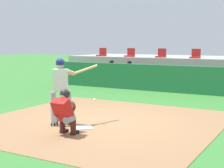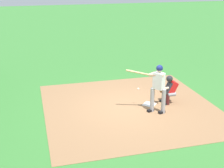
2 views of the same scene
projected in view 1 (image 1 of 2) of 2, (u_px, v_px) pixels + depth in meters
ground_plane at (100, 122)px, 9.64m from camera, size 80.00×80.00×0.00m
dirt_infield at (100, 122)px, 9.64m from camera, size 6.40×6.40×0.01m
home_plate at (84, 127)px, 8.95m from camera, size 0.62×0.62×0.02m
batter_at_plate at (62, 87)px, 9.16m from camera, size 0.73×1.35×1.80m
catcher_crouched at (65, 110)px, 8.22m from camera, size 0.48×1.59×1.13m
dugout_wall at (176, 79)px, 15.19m from camera, size 13.00×0.30×1.20m
dugout_bench at (183, 85)px, 16.10m from camera, size 11.80×0.44×0.45m
dugout_player_0 at (110, 72)px, 17.78m from camera, size 0.49×0.70×1.30m
dugout_player_1 at (128, 73)px, 17.28m from camera, size 0.49×0.70×1.30m
stands_platform at (203, 70)px, 18.99m from camera, size 15.00×4.40×1.40m
stadium_seat_0 at (102, 54)px, 20.28m from camera, size 0.46×0.46×0.48m
stadium_seat_1 at (130, 54)px, 19.38m from camera, size 0.46×0.46×0.48m
stadium_seat_2 at (161, 55)px, 18.47m from camera, size 0.46×0.46×0.48m
stadium_seat_3 at (195, 56)px, 17.57m from camera, size 0.46×0.46×0.48m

